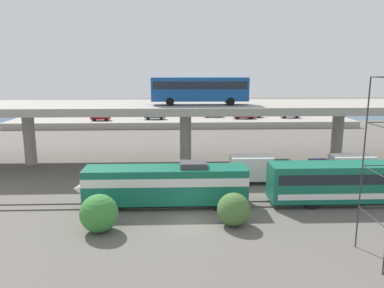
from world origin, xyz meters
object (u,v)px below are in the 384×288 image
object	(u,v)px
train_locomotive	(158,183)
parked_car_5	(213,114)
parked_car_4	(101,117)
parked_car_0	(244,115)
parked_car_1	(253,114)
service_truck_west	(343,168)
service_truck_east	(259,168)
parked_car_3	(290,114)
train_coach_lead	(378,181)
transit_bus_on_overpass	(200,88)
parked_car_2	(155,116)

from	to	relation	value
train_locomotive	parked_car_5	distance (m)	53.74
parked_car_4	parked_car_0	bearing A→B (deg)	-176.62
parked_car_0	parked_car_1	size ratio (longest dim) A/B	1.16
service_truck_west	service_truck_east	world-z (taller)	same
parked_car_0	parked_car_3	distance (m)	10.57
train_locomotive	parked_car_5	world-z (taller)	train_locomotive
train_coach_lead	parked_car_5	size ratio (longest dim) A/B	4.80
train_locomotive	parked_car_5	bearing A→B (deg)	-100.64
parked_car_0	parked_car_4	world-z (taller)	same
transit_bus_on_overpass	service_truck_east	size ratio (longest dim) A/B	1.76
transit_bus_on_overpass	service_truck_west	xyz separation A→B (m)	(15.68, -7.42, -8.40)
train_coach_lead	service_truck_east	bearing A→B (deg)	-34.90
train_locomotive	parked_car_3	bearing A→B (deg)	-118.04
transit_bus_on_overpass	parked_car_3	world-z (taller)	transit_bus_on_overpass
parked_car_5	parked_car_2	bearing A→B (deg)	-165.39
transit_bus_on_overpass	service_truck_west	bearing A→B (deg)	154.68
parked_car_1	parked_car_3	distance (m)	8.06
service_truck_east	parked_car_2	distance (m)	44.82
parked_car_1	parked_car_4	bearing A→B (deg)	7.09
parked_car_0	parked_car_2	bearing A→B (deg)	0.92
train_locomotive	parked_car_1	xyz separation A→B (m)	(19.11, 52.07, -0.06)
service_truck_east	parked_car_1	bearing A→B (deg)	79.61
parked_car_1	parked_car_4	distance (m)	33.95
train_coach_lead	transit_bus_on_overpass	world-z (taller)	transit_bus_on_overpass
parked_car_1	parked_car_4	xyz separation A→B (m)	(-33.69, -4.19, 0.00)
parked_car_3	train_locomotive	bearing A→B (deg)	-118.04
train_locomotive	train_coach_lead	size ratio (longest dim) A/B	0.77
parked_car_3	service_truck_east	bearing A→B (deg)	-110.28
parked_car_1	transit_bus_on_overpass	bearing A→B (deg)	69.06
train_coach_lead	service_truck_west	xyz separation A→B (m)	(-0.28, 6.82, -0.53)
train_locomotive	parked_car_0	distance (m)	52.40
service_truck_east	parked_car_0	xyz separation A→B (m)	(5.73, 42.89, 0.50)
train_locomotive	parked_car_1	size ratio (longest dim) A/B	3.96
service_truck_west	parked_car_0	size ratio (longest dim) A/B	1.46
transit_bus_on_overpass	parked_car_2	distance (m)	36.87
service_truck_west	parked_car_0	distance (m)	43.06
parked_car_2	train_coach_lead	bearing A→B (deg)	-64.30
parked_car_1	parked_car_5	bearing A→B (deg)	-4.63
service_truck_west	train_locomotive	bearing A→B (deg)	18.56
service_truck_east	parked_car_1	xyz separation A→B (m)	(8.29, 45.25, 0.49)
service_truck_west	service_truck_east	distance (m)	9.50
transit_bus_on_overpass	parked_car_1	size ratio (longest dim) A/B	3.00
parked_car_1	parked_car_5	size ratio (longest dim) A/B	0.94
service_truck_west	parked_car_1	distance (m)	45.27
parked_car_3	parked_car_5	xyz separation A→B (m)	(-17.14, 2.01, -0.00)
parked_car_5	parked_car_4	bearing A→B (deg)	-168.61
transit_bus_on_overpass	parked_car_2	bearing A→B (deg)	-77.48
parked_car_0	train_locomotive	bearing A→B (deg)	71.59
service_truck_west	parked_car_3	xyz separation A→B (m)	(6.75, 43.98, 0.50)
service_truck_east	parked_car_3	bearing A→B (deg)	69.72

